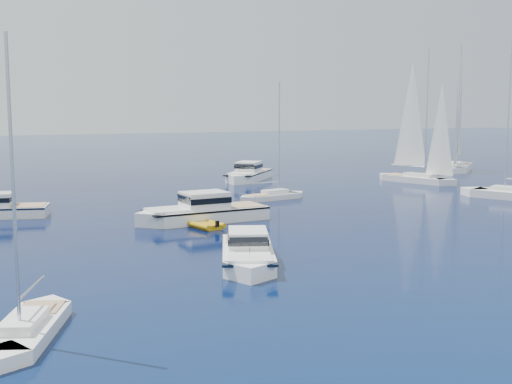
# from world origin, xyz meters

# --- Properties ---
(ground) EXTENTS (400.00, 400.00, 0.00)m
(ground) POSITION_xyz_m (0.00, 0.00, 0.00)
(ground) COLOR #08244B
(ground) RESTS_ON ground
(motor_cruiser_left) EXTENTS (6.36, 10.01, 2.52)m
(motor_cruiser_left) POSITION_xyz_m (-6.51, 9.45, 0.00)
(motor_cruiser_left) COLOR white
(motor_cruiser_left) RESTS_ON ground
(motor_cruiser_centre) EXTENTS (11.68, 4.18, 3.02)m
(motor_cruiser_centre) POSITION_xyz_m (-4.03, 23.86, 0.00)
(motor_cruiser_centre) COLOR silver
(motor_cruiser_centre) RESTS_ON ground
(motor_cruiser_distant) EXTENTS (10.07, 10.64, 2.95)m
(motor_cruiser_distant) POSITION_xyz_m (11.34, 49.15, 0.00)
(motor_cruiser_distant) COLOR white
(motor_cruiser_distant) RESTS_ON ground
(sailboat_fore) EXTENTS (5.10, 8.45, 12.13)m
(sailboat_fore) POSITION_xyz_m (-19.31, 2.20, 0.00)
(sailboat_fore) COLOR white
(sailboat_fore) RESTS_ON ground
(sailboat_centre) EXTENTS (8.32, 3.60, 11.86)m
(sailboat_centre) POSITION_xyz_m (6.60, 32.76, 0.00)
(sailboat_centre) COLOR silver
(sailboat_centre) RESTS_ON ground
(sailboat_sails_r) EXTENTS (6.40, 11.58, 16.52)m
(sailboat_sails_r) POSITION_xyz_m (28.92, 38.62, 0.00)
(sailboat_sails_r) COLOR silver
(sailboat_sails_r) RESTS_ON ground
(sailboat_sails_far) EXTENTS (11.50, 10.77, 18.40)m
(sailboat_sails_far) POSITION_xyz_m (43.78, 48.03, 0.00)
(sailboat_sails_far) COLOR white
(sailboat_sails_far) RESTS_ON ground
(tender_yellow) EXTENTS (3.06, 4.42, 0.95)m
(tender_yellow) POSITION_xyz_m (-4.86, 21.62, 0.00)
(tender_yellow) COLOR #C78F0B
(tender_yellow) RESTS_ON ground
(tender_grey_far) EXTENTS (3.86, 2.17, 0.95)m
(tender_grey_far) POSITION_xyz_m (-6.13, 26.59, 0.00)
(tender_grey_far) COLOR black
(tender_grey_far) RESTS_ON ground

